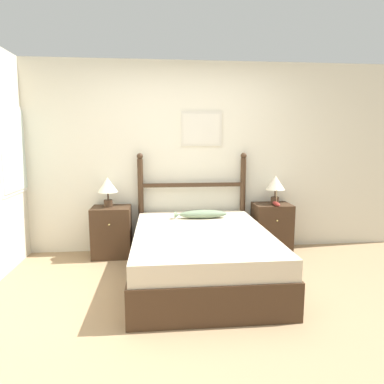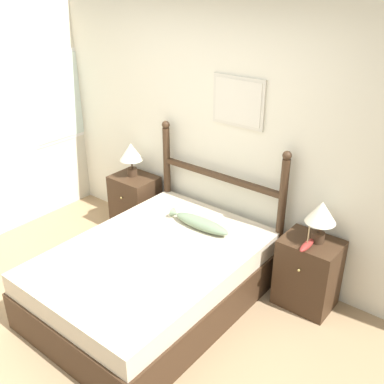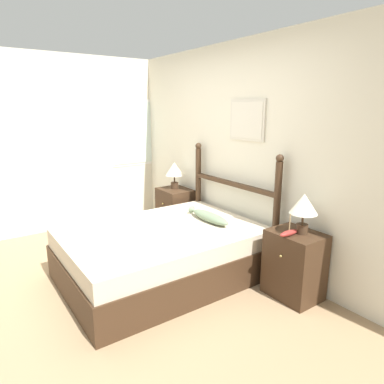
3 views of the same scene
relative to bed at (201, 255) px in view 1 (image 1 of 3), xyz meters
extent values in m
plane|color=#9E7F5B|center=(-0.09, -0.63, -0.27)|extent=(16.00, 16.00, 0.00)
cube|color=beige|center=(-0.09, 1.10, 1.00)|extent=(6.40, 0.06, 2.55)
cube|color=beige|center=(0.13, 1.06, 1.39)|extent=(0.55, 0.02, 0.46)
cube|color=beige|center=(0.13, 1.05, 1.39)|extent=(0.49, 0.01, 0.40)
cube|color=white|center=(-2.19, 0.78, 1.13)|extent=(0.01, 0.85, 1.07)
cube|color=silver|center=(-2.18, 0.78, 1.13)|extent=(0.01, 0.77, 0.99)
cube|color=#3D2819|center=(0.00, 0.00, -0.09)|extent=(1.47, 2.04, 0.35)
cube|color=beige|center=(0.00, 0.00, 0.18)|extent=(1.43, 2.00, 0.19)
cylinder|color=#3D2819|center=(-0.70, 0.98, 0.36)|extent=(0.07, 0.07, 1.27)
sphere|color=#3D2819|center=(-0.70, 0.98, 1.03)|extent=(0.08, 0.08, 0.08)
cylinder|color=#3D2819|center=(0.70, 0.98, 0.36)|extent=(0.07, 0.07, 1.27)
sphere|color=#3D2819|center=(0.70, 0.98, 1.03)|extent=(0.08, 0.08, 0.08)
cube|color=#3D2819|center=(0.00, 0.98, 0.64)|extent=(1.40, 0.05, 0.05)
cube|color=#3D2819|center=(-1.08, 0.84, 0.06)|extent=(0.50, 0.39, 0.66)
sphere|color=tan|center=(-1.08, 0.64, 0.20)|extent=(0.02, 0.02, 0.02)
cube|color=#3D2819|center=(1.08, 0.84, 0.06)|extent=(0.50, 0.39, 0.66)
sphere|color=tan|center=(1.08, 0.64, 0.20)|extent=(0.02, 0.02, 0.02)
cylinder|color=#422D1E|center=(-1.11, 0.86, 0.43)|extent=(0.11, 0.11, 0.09)
cylinder|color=#422D1E|center=(-1.11, 0.86, 0.53)|extent=(0.02, 0.02, 0.10)
cone|color=beige|center=(-1.11, 0.86, 0.68)|extent=(0.26, 0.26, 0.19)
cylinder|color=#422D1E|center=(1.11, 0.86, 0.43)|extent=(0.11, 0.11, 0.09)
cylinder|color=#422D1E|center=(1.11, 0.86, 0.53)|extent=(0.02, 0.02, 0.10)
cone|color=beige|center=(1.11, 0.86, 0.68)|extent=(0.26, 0.26, 0.19)
ellipsoid|color=maroon|center=(1.09, 0.72, 0.41)|extent=(0.06, 0.24, 0.05)
cylinder|color=#997F56|center=(1.09, 0.72, 0.52)|extent=(0.01, 0.01, 0.16)
ellipsoid|color=gray|center=(0.09, 0.57, 0.33)|extent=(0.60, 0.16, 0.10)
cone|color=gray|center=(-0.23, 0.57, 0.33)|extent=(0.07, 0.09, 0.09)
camera|label=1|loc=(-0.45, -3.58, 1.26)|focal=32.00mm
camera|label=2|loc=(2.31, -2.33, 2.44)|focal=42.00mm
camera|label=3|loc=(2.99, -1.70, 1.53)|focal=32.00mm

